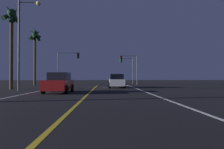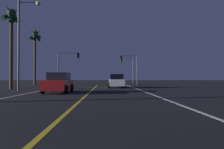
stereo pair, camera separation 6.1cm
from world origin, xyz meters
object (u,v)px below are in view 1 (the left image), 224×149
(car_ahead_far, at_px, (117,81))
(palm_tree_left_mid, at_px, (12,22))
(palm_tree_left_far, at_px, (35,39))
(car_oncoming, at_px, (59,83))
(traffic_light_near_right, at_px, (129,63))
(traffic_light_far_right, at_px, (127,65))
(street_lamp_left_mid, at_px, (24,34))
(traffic_light_near_left, at_px, (68,61))

(car_ahead_far, relative_size, palm_tree_left_mid, 0.47)
(palm_tree_left_far, bearing_deg, car_oncoming, -65.10)
(palm_tree_left_mid, bearing_deg, traffic_light_near_right, 41.56)
(traffic_light_far_right, distance_m, street_lamp_left_mid, 24.10)
(car_ahead_far, distance_m, car_oncoming, 9.82)
(traffic_light_near_right, bearing_deg, traffic_light_near_left, 0.00)
(palm_tree_left_far, bearing_deg, traffic_light_near_right, 4.55)
(palm_tree_left_mid, bearing_deg, traffic_light_far_right, 51.49)
(street_lamp_left_mid, relative_size, palm_tree_left_far, 0.91)
(car_oncoming, height_order, street_lamp_left_mid, street_lamp_left_mid)
(car_ahead_far, height_order, street_lamp_left_mid, street_lamp_left_mid)
(traffic_light_near_right, height_order, street_lamp_left_mid, street_lamp_left_mid)
(traffic_light_near_right, relative_size, traffic_light_near_left, 0.92)
(car_oncoming, relative_size, palm_tree_left_far, 0.45)
(car_ahead_far, height_order, car_oncoming, same)
(car_ahead_far, bearing_deg, street_lamp_left_mid, 122.51)
(traffic_light_near_right, distance_m, palm_tree_left_far, 16.02)
(car_oncoming, bearing_deg, car_ahead_far, 147.20)
(car_ahead_far, xyz_separation_m, traffic_light_near_left, (-7.71, 9.45, 3.30))
(car_oncoming, xyz_separation_m, palm_tree_left_mid, (-6.30, 5.13, 6.48))
(traffic_light_near_right, height_order, traffic_light_near_left, traffic_light_near_left)
(street_lamp_left_mid, bearing_deg, palm_tree_left_far, 104.83)
(traffic_light_near_left, height_order, palm_tree_left_mid, palm_tree_left_mid)
(car_oncoming, relative_size, street_lamp_left_mid, 0.50)
(traffic_light_near_right, bearing_deg, car_oncoming, 66.01)
(car_ahead_far, relative_size, car_oncoming, 1.00)
(car_oncoming, relative_size, palm_tree_left_mid, 0.47)
(traffic_light_near_right, bearing_deg, street_lamp_left_mid, 52.45)
(car_oncoming, xyz_separation_m, traffic_light_near_right, (7.88, 17.71, 2.95))
(street_lamp_left_mid, distance_m, palm_tree_left_far, 14.73)
(car_oncoming, relative_size, traffic_light_near_left, 0.78)
(traffic_light_near_left, bearing_deg, palm_tree_left_mid, -107.28)
(car_ahead_far, height_order, traffic_light_near_right, traffic_light_near_right)
(traffic_light_near_right, distance_m, street_lamp_left_mid, 19.42)
(traffic_light_far_right, relative_size, street_lamp_left_mid, 0.59)
(palm_tree_left_mid, bearing_deg, traffic_light_near_left, 72.72)
(traffic_light_far_right, distance_m, palm_tree_left_far, 17.50)
(traffic_light_near_right, bearing_deg, car_ahead_far, 74.85)
(traffic_light_far_right, bearing_deg, car_oncoming, 70.81)
(car_oncoming, bearing_deg, street_lamp_left_mid, -121.21)
(car_ahead_far, xyz_separation_m, traffic_light_near_right, (2.56, 9.45, 2.95))
(street_lamp_left_mid, bearing_deg, traffic_light_near_right, 52.45)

